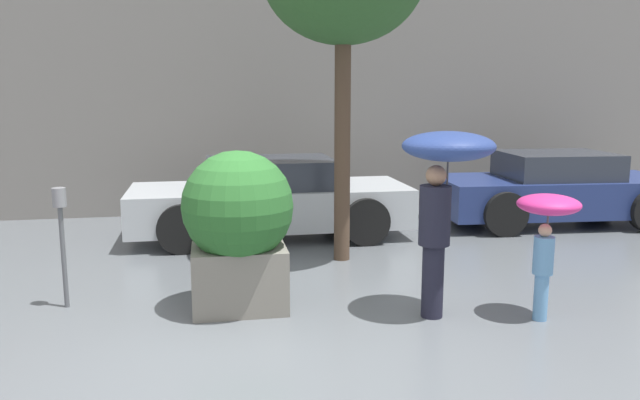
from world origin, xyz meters
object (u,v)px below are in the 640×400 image
(parked_car_near, at_px, (270,199))
(parking_meter, at_px, (61,222))
(planter_box, at_px, (238,223))
(parked_car_far, at_px, (555,190))
(person_child, at_px, (547,221))
(person_adult, at_px, (444,173))

(parked_car_near, height_order, parking_meter, parking_meter)
(planter_box, bearing_deg, parked_car_far, 30.97)
(person_child, xyz_separation_m, parked_car_near, (-2.36, 4.09, -0.42))
(person_child, bearing_deg, parked_car_far, 10.69)
(parking_meter, bearing_deg, person_child, -13.96)
(parked_car_far, bearing_deg, person_child, 151.79)
(planter_box, xyz_separation_m, parking_meter, (-1.83, 0.38, -0.00))
(parked_car_far, distance_m, parking_meter, 8.02)
(planter_box, distance_m, parking_meter, 1.87)
(parked_car_near, xyz_separation_m, parked_car_far, (4.95, 0.10, -0.00))
(person_child, bearing_deg, parking_meter, 118.50)
(person_adult, xyz_separation_m, parked_car_far, (3.59, 3.92, -0.89))
(person_adult, bearing_deg, parking_meter, 148.67)
(person_child, distance_m, parked_car_far, 4.94)
(person_adult, distance_m, person_child, 1.13)
(person_adult, height_order, parked_car_near, person_adult)
(parked_car_far, xyz_separation_m, parking_meter, (-7.44, -2.98, 0.34))
(person_adult, height_order, parked_car_far, person_adult)
(planter_box, xyz_separation_m, person_adult, (2.02, -0.56, 0.55))
(planter_box, height_order, parked_car_near, planter_box)
(planter_box, xyz_separation_m, person_child, (3.02, -0.82, 0.08))
(planter_box, height_order, parking_meter, planter_box)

